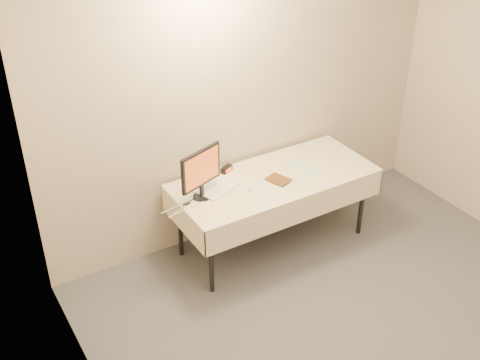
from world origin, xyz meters
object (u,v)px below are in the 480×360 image
table (274,183)px  monitor (201,170)px  laptop (211,181)px  book (274,174)px

table → monitor: monitor is taller
laptop → monitor: 0.28m
book → monitor: bearing=149.2°
table → book: bearing=-128.7°
table → laptop: bearing=164.4°
monitor → book: size_ratio=2.25×
table → book: size_ratio=9.30×
laptop → book: (0.49, -0.25, 0.04)m
table → book: 0.20m
table → book: book is taller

